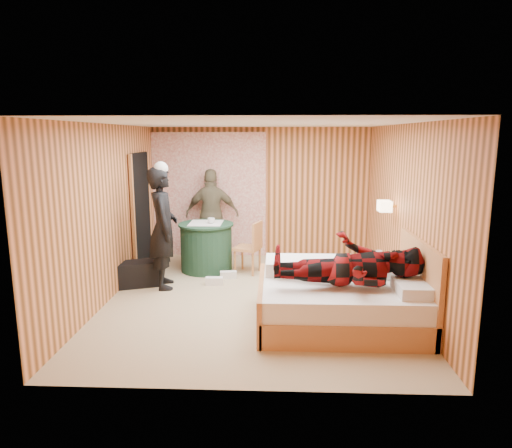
{
  "coord_description": "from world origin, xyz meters",
  "views": [
    {
      "loc": [
        0.27,
        -6.37,
        2.34
      ],
      "look_at": [
        0.0,
        0.25,
        1.05
      ],
      "focal_mm": 32.0,
      "sensor_mm": 36.0,
      "label": 1
    }
  ],
  "objects_px": {
    "chair_near": "(252,244)",
    "woman_standing": "(163,228)",
    "wall_lamp": "(385,206)",
    "bed": "(341,299)",
    "duffel_bag": "(140,274)",
    "nightstand": "(380,274)",
    "man_on_bed": "(348,253)",
    "round_table": "(206,246)",
    "man_at_table": "(212,214)",
    "chair_far": "(211,231)"
  },
  "relations": [
    {
      "from": "woman_standing",
      "to": "round_table",
      "type": "bearing_deg",
      "value": -43.87
    },
    {
      "from": "round_table",
      "to": "woman_standing",
      "type": "xyz_separation_m",
      "value": [
        -0.52,
        -0.92,
        0.51
      ]
    },
    {
      "from": "duffel_bag",
      "to": "man_at_table",
      "type": "bearing_deg",
      "value": 40.84
    },
    {
      "from": "chair_far",
      "to": "round_table",
      "type": "bearing_deg",
      "value": -99.84
    },
    {
      "from": "chair_far",
      "to": "duffel_bag",
      "type": "xyz_separation_m",
      "value": [
        -0.92,
        -1.63,
        -0.35
      ]
    },
    {
      "from": "duffel_bag",
      "to": "woman_standing",
      "type": "xyz_separation_m",
      "value": [
        0.41,
        -0.04,
        0.74
      ]
    },
    {
      "from": "chair_far",
      "to": "man_on_bed",
      "type": "xyz_separation_m",
      "value": [
        2.08,
        -3.21,
        0.43
      ]
    },
    {
      "from": "wall_lamp",
      "to": "man_at_table",
      "type": "distance_m",
      "value": 3.34
    },
    {
      "from": "man_at_table",
      "to": "duffel_bag",
      "type": "bearing_deg",
      "value": 59.56
    },
    {
      "from": "bed",
      "to": "round_table",
      "type": "relative_size",
      "value": 2.09
    },
    {
      "from": "nightstand",
      "to": "round_table",
      "type": "bearing_deg",
      "value": 160.3
    },
    {
      "from": "bed",
      "to": "man_at_table",
      "type": "relative_size",
      "value": 1.16
    },
    {
      "from": "chair_far",
      "to": "man_at_table",
      "type": "distance_m",
      "value": 0.33
    },
    {
      "from": "chair_near",
      "to": "chair_far",
      "type": "bearing_deg",
      "value": -118.59
    },
    {
      "from": "wall_lamp",
      "to": "bed",
      "type": "xyz_separation_m",
      "value": [
        -0.8,
        -1.34,
        -0.99
      ]
    },
    {
      "from": "woman_standing",
      "to": "man_on_bed",
      "type": "height_order",
      "value": "woman_standing"
    },
    {
      "from": "wall_lamp",
      "to": "man_on_bed",
      "type": "height_order",
      "value": "man_on_bed"
    },
    {
      "from": "nightstand",
      "to": "bed",
      "type": "bearing_deg",
      "value": -121.44
    },
    {
      "from": "bed",
      "to": "man_on_bed",
      "type": "bearing_deg",
      "value": -83.61
    },
    {
      "from": "wall_lamp",
      "to": "chair_far",
      "type": "distance_m",
      "value": 3.38
    },
    {
      "from": "bed",
      "to": "nightstand",
      "type": "xyz_separation_m",
      "value": [
        0.76,
        1.24,
        -0.05
      ]
    },
    {
      "from": "nightstand",
      "to": "duffel_bag",
      "type": "distance_m",
      "value": 3.73
    },
    {
      "from": "nightstand",
      "to": "chair_near",
      "type": "xyz_separation_m",
      "value": [
        -1.99,
        0.85,
        0.26
      ]
    },
    {
      "from": "wall_lamp",
      "to": "woman_standing",
      "type": "xyz_separation_m",
      "value": [
        -3.36,
        -0.02,
        -0.36
      ]
    },
    {
      "from": "round_table",
      "to": "chair_near",
      "type": "relative_size",
      "value": 1.07
    },
    {
      "from": "bed",
      "to": "man_on_bed",
      "type": "height_order",
      "value": "man_on_bed"
    },
    {
      "from": "bed",
      "to": "chair_far",
      "type": "distance_m",
      "value": 3.63
    },
    {
      "from": "chair_far",
      "to": "nightstand",
      "type": "bearing_deg",
      "value": -42.96
    },
    {
      "from": "duffel_bag",
      "to": "woman_standing",
      "type": "height_order",
      "value": "woman_standing"
    },
    {
      "from": "nightstand",
      "to": "chair_near",
      "type": "height_order",
      "value": "chair_near"
    },
    {
      "from": "man_on_bed",
      "to": "nightstand",
      "type": "bearing_deg",
      "value": 63.49
    },
    {
      "from": "wall_lamp",
      "to": "chair_far",
      "type": "xyz_separation_m",
      "value": [
        -2.85,
        1.65,
        -0.76
      ]
    },
    {
      "from": "round_table",
      "to": "man_at_table",
      "type": "xyz_separation_m",
      "value": [
        0.0,
        0.8,
        0.43
      ]
    },
    {
      "from": "man_on_bed",
      "to": "round_table",
      "type": "bearing_deg",
      "value": 129.96
    },
    {
      "from": "chair_near",
      "to": "duffel_bag",
      "type": "bearing_deg",
      "value": -48.07
    },
    {
      "from": "wall_lamp",
      "to": "duffel_bag",
      "type": "bearing_deg",
      "value": 179.69
    },
    {
      "from": "woman_standing",
      "to": "bed",
      "type": "bearing_deg",
      "value": -131.44
    },
    {
      "from": "chair_far",
      "to": "woman_standing",
      "type": "relative_size",
      "value": 0.5
    },
    {
      "from": "duffel_bag",
      "to": "man_at_table",
      "type": "xyz_separation_m",
      "value": [
        0.94,
        1.68,
        0.67
      ]
    },
    {
      "from": "nightstand",
      "to": "duffel_bag",
      "type": "relative_size",
      "value": 0.78
    },
    {
      "from": "chair_far",
      "to": "duffel_bag",
      "type": "height_order",
      "value": "chair_far"
    },
    {
      "from": "wall_lamp",
      "to": "bed",
      "type": "distance_m",
      "value": 1.84
    },
    {
      "from": "bed",
      "to": "man_at_table",
      "type": "xyz_separation_m",
      "value": [
        -2.04,
        3.04,
        0.55
      ]
    },
    {
      "from": "duffel_bag",
      "to": "man_at_table",
      "type": "distance_m",
      "value": 2.04
    },
    {
      "from": "wall_lamp",
      "to": "chair_near",
      "type": "distance_m",
      "value": 2.31
    },
    {
      "from": "chair_near",
      "to": "woman_standing",
      "type": "xyz_separation_m",
      "value": [
        -1.32,
        -0.77,
        0.42
      ]
    },
    {
      "from": "chair_near",
      "to": "woman_standing",
      "type": "distance_m",
      "value": 1.59
    },
    {
      "from": "nightstand",
      "to": "chair_far",
      "type": "xyz_separation_m",
      "value": [
        -2.81,
        1.75,
        0.27
      ]
    },
    {
      "from": "man_on_bed",
      "to": "man_at_table",
      "type": "bearing_deg",
      "value": 122.28
    },
    {
      "from": "wall_lamp",
      "to": "man_on_bed",
      "type": "bearing_deg",
      "value": -116.31
    }
  ]
}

